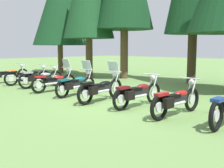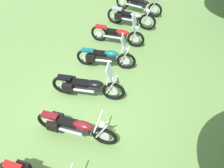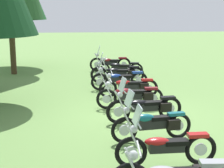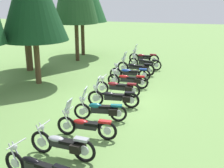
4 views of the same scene
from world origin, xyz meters
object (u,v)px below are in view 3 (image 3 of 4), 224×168
(motorcycle_3, at_px, (165,146))
(motorcycle_9, at_px, (118,73))
(motorcycle_6, at_px, (131,95))
(motorcycle_7, at_px, (130,86))
(motorcycle_11, at_px, (110,63))
(motorcycle_8, at_px, (119,79))
(motorcycle_4, at_px, (153,123))
(motorcycle_10, at_px, (119,68))
(motorcycle_5, at_px, (145,107))

(motorcycle_3, bearing_deg, motorcycle_9, -90.67)
(motorcycle_6, distance_m, motorcycle_7, 1.49)
(motorcycle_11, bearing_deg, motorcycle_9, 94.87)
(motorcycle_3, relative_size, motorcycle_8, 0.92)
(motorcycle_3, distance_m, motorcycle_9, 8.69)
(motorcycle_3, xyz_separation_m, motorcycle_4, (1.50, -0.07, 0.01))
(motorcycle_9, bearing_deg, motorcycle_3, 95.07)
(motorcycle_4, distance_m, motorcycle_9, 7.19)
(motorcycle_8, relative_size, motorcycle_11, 1.08)
(motorcycle_9, relative_size, motorcycle_11, 1.10)
(motorcycle_8, bearing_deg, motorcycle_3, 86.50)
(motorcycle_3, height_order, motorcycle_6, motorcycle_3)
(motorcycle_4, height_order, motorcycle_7, motorcycle_4)
(motorcycle_3, xyz_separation_m, motorcycle_10, (10.28, -0.30, -0.02))
(motorcycle_3, distance_m, motorcycle_7, 5.99)
(motorcycle_4, bearing_deg, motorcycle_6, -96.13)
(motorcycle_4, relative_size, motorcycle_9, 0.87)
(motorcycle_9, height_order, motorcycle_11, motorcycle_9)
(motorcycle_6, xyz_separation_m, motorcycle_10, (5.77, -0.31, -0.01))
(motorcycle_5, xyz_separation_m, motorcycle_9, (5.66, 0.14, 0.00))
(motorcycle_8, bearing_deg, motorcycle_6, 87.16)
(motorcycle_3, xyz_separation_m, motorcycle_11, (11.74, 0.03, 0.02))
(motorcycle_5, distance_m, motorcycle_6, 1.49)
(motorcycle_3, relative_size, motorcycle_4, 1.04)
(motorcycle_5, relative_size, motorcycle_11, 1.05)
(motorcycle_3, xyz_separation_m, motorcycle_8, (7.33, 0.07, -0.00))
(motorcycle_4, xyz_separation_m, motorcycle_11, (10.24, 0.10, 0.01))
(motorcycle_3, relative_size, motorcycle_5, 0.95)
(motorcycle_11, bearing_deg, motorcycle_8, 93.02)
(motorcycle_9, bearing_deg, motorcycle_7, 97.97)
(motorcycle_8, bearing_deg, motorcycle_4, 87.30)
(motorcycle_5, xyz_separation_m, motorcycle_7, (2.96, 0.02, -0.03))
(motorcycle_11, bearing_deg, motorcycle_5, 94.90)
(motorcycle_4, xyz_separation_m, motorcycle_10, (8.78, -0.23, -0.03))
(motorcycle_6, height_order, motorcycle_9, motorcycle_9)
(motorcycle_4, xyz_separation_m, motorcycle_7, (4.49, -0.10, -0.03))
(motorcycle_3, relative_size, motorcycle_11, 1.00)
(motorcycle_3, distance_m, motorcycle_4, 1.50)
(motorcycle_9, relative_size, motorcycle_10, 1.06)
(motorcycle_6, height_order, motorcycle_7, motorcycle_7)
(motorcycle_7, bearing_deg, motorcycle_10, -89.98)
(motorcycle_10, bearing_deg, motorcycle_6, 97.93)
(motorcycle_3, bearing_deg, motorcycle_8, -89.87)
(motorcycle_6, relative_size, motorcycle_8, 0.95)
(motorcycle_3, height_order, motorcycle_7, motorcycle_3)
(motorcycle_5, bearing_deg, motorcycle_3, 80.12)
(motorcycle_4, distance_m, motorcycle_6, 3.01)
(motorcycle_9, bearing_deg, motorcycle_8, 90.71)
(motorcycle_8, bearing_deg, motorcycle_7, 95.81)
(motorcycle_4, bearing_deg, motorcycle_11, -97.04)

